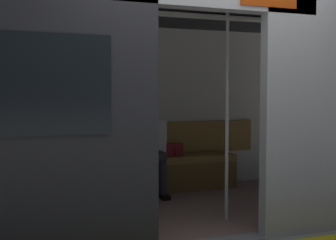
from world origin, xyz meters
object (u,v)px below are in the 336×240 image
(handbag, at_px, (173,149))
(book, at_px, (118,157))
(grab_pole_door, at_px, (145,116))
(bench_seat, at_px, (144,166))
(person_seated, at_px, (148,142))
(grab_pole_far, at_px, (227,114))
(train_car, at_px, (161,73))

(handbag, height_order, book, handbag)
(grab_pole_door, bearing_deg, bench_seat, -105.97)
(person_seated, xyz_separation_m, grab_pole_far, (-0.40, 1.45, 0.42))
(handbag, distance_m, book, 0.76)
(book, relative_size, grab_pole_door, 0.10)
(person_seated, bearing_deg, grab_pole_far, 105.43)
(person_seated, distance_m, handbag, 0.41)
(grab_pole_far, bearing_deg, train_car, -47.01)
(train_car, bearing_deg, grab_pole_door, 59.14)
(grab_pole_door, relative_size, grab_pole_far, 1.00)
(handbag, bearing_deg, bench_seat, 6.02)
(bench_seat, bearing_deg, grab_pole_far, 106.65)
(bench_seat, height_order, book, book)
(book, bearing_deg, train_car, 104.88)
(train_car, height_order, grab_pole_door, train_car)
(train_car, height_order, book, train_car)
(grab_pole_door, bearing_deg, train_car, -120.86)
(handbag, xyz_separation_m, grab_pole_door, (0.88, 1.62, 0.55))
(train_car, distance_m, person_seated, 1.24)
(bench_seat, bearing_deg, person_seated, 133.27)
(book, bearing_deg, bench_seat, 167.27)
(train_car, distance_m, bench_seat, 1.51)
(bench_seat, distance_m, book, 0.36)
(bench_seat, relative_size, handbag, 10.02)
(bench_seat, height_order, grab_pole_far, grab_pole_far)
(person_seated, height_order, grab_pole_door, grab_pole_door)
(train_car, relative_size, grab_pole_door, 2.88)
(book, height_order, grab_pole_far, grab_pole_far)
(book, xyz_separation_m, grab_pole_door, (0.12, 1.65, 0.62))
(train_car, distance_m, handbag, 1.48)
(book, height_order, grab_pole_door, grab_pole_door)
(train_car, xyz_separation_m, person_seated, (-0.12, -0.89, -0.85))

